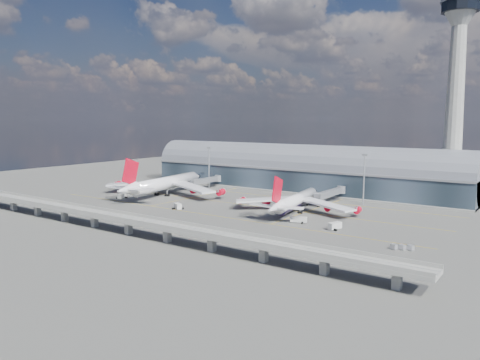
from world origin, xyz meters
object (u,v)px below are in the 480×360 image
Objects in this scene: airliner_right at (295,201)px; service_truck_2 at (299,220)px; airliner_left at (164,184)px; service_truck_3 at (335,226)px; floodlight_mast_left at (209,166)px; cargo_train_2 at (402,247)px; service_truck_1 at (178,206)px; floodlight_mast_right at (364,178)px; cargo_train_0 at (125,215)px; control_tower at (455,101)px; service_truck_4 at (313,201)px; cargo_train_1 at (238,236)px; service_truck_5 at (304,196)px; service_truck_0 at (122,196)px.

airliner_right reaches higher than service_truck_2.
service_truck_3 is (113.25, -21.32, -5.34)m from airliner_left.
floodlight_mast_left is 3.33× the size of cargo_train_2.
service_truck_1 is 108.82m from cargo_train_2.
floodlight_mast_left is 100.00m from floodlight_mast_right.
airliner_right reaches higher than cargo_train_0.
control_tower is 85.95m from service_truck_4.
floodlight_mast_left reaches higher than cargo_train_1.
floodlight_mast_left is 0.33× the size of airliner_left.
airliner_left is 14.81× the size of service_truck_5.
floodlight_mast_left is 5.68× the size of service_truck_4.
service_truck_0 is at bearing 70.94° from service_truck_2.
airliner_right reaches higher than service_truck_5.
service_truck_0 is 1.07× the size of service_truck_3.
floodlight_mast_right reaches higher than service_truck_2.
cargo_train_1 is at bearing -97.96° from floodlight_mast_right.
control_tower is at bearing 40.69° from service_truck_4.
floodlight_mast_right is at bearing 34.19° from service_truck_4.
cargo_train_0 is (-85.11, -31.64, -0.45)m from service_truck_3.
floodlight_mast_left is 94.61m from cargo_train_0.
airliner_right is 69.43m from cargo_train_2.
service_truck_0 is at bearing -103.99° from floodlight_mast_left.
service_truck_3 is at bearing -105.80° from control_tower.
airliner_left is at bearing -173.18° from service_truck_3.
service_truck_3 reaches higher than cargo_train_2.
control_tower reaches higher than floodlight_mast_right.
floodlight_mast_right is 3.33× the size of cargo_train_2.
cargo_train_2 is at bearing -129.63° from service_truck_2.
service_truck_3 is at bearing -49.46° from service_truck_4.
cargo_train_2 is at bearing -73.63° from cargo_train_0.
service_truck_2 is (107.54, 2.02, -0.09)m from service_truck_0.
cargo_train_0 is (28.14, -52.96, -5.79)m from airliner_left.
service_truck_4 reaches higher than service_truck_2.
service_truck_0 is 46.86m from service_truck_1.
airliner_right is 9.87× the size of service_truck_3.
cargo_train_0 is (-6.71, -26.72, -0.46)m from service_truck_1.
cargo_train_1 is at bearing -111.82° from control_tower.
service_truck_1 is (32.09, -63.55, -12.15)m from floodlight_mast_left.
control_tower is at bearing 91.68° from service_truck_3.
service_truck_1 is at bearing -158.94° from service_truck_3.
service_truck_2 is 0.58× the size of cargo_train_1.
cargo_train_0 is at bearing -129.58° from floodlight_mast_right.
service_truck_0 is 107.56m from service_truck_2.
floodlight_mast_left is at bearing 176.93° from service_truck_4.
service_truck_2 is at bearing -116.54° from control_tower.
service_truck_4 is at bearing -1.10° from service_truck_2.
airliner_left reaches higher than cargo_train_2.
control_tower is at bearing 11.72° from floodlight_mast_left.
floodlight_mast_left is at bearing -168.28° from control_tower.
service_truck_4 is (-57.03, -39.97, -50.36)m from control_tower.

